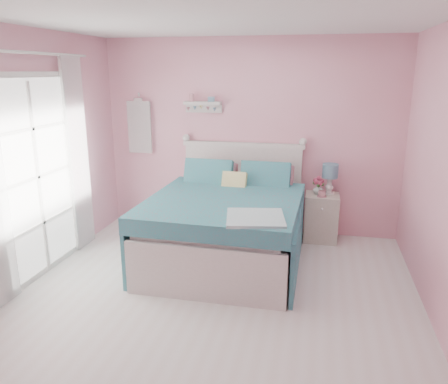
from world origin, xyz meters
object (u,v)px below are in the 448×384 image
at_px(bed, 227,225).
at_px(teacup, 322,194).
at_px(nightstand, 321,217).
at_px(table_lamp, 330,173).
at_px(vase, 318,189).

xyz_separation_m(bed, teacup, (1.07, 0.73, 0.24)).
bearing_deg(nightstand, bed, -142.42).
xyz_separation_m(nightstand, table_lamp, (0.08, 0.05, 0.59)).
relative_size(bed, table_lamp, 5.35).
height_order(nightstand, table_lamp, table_lamp).
bearing_deg(bed, table_lamp, 38.69).
bearing_deg(bed, nightstand, 38.90).
relative_size(nightstand, teacup, 6.26).
relative_size(nightstand, vase, 4.56).
distance_m(nightstand, teacup, 0.36).
bearing_deg(table_lamp, bed, -142.63).
bearing_deg(bed, teacup, 35.68).
distance_m(bed, vase, 1.36).
height_order(table_lamp, teacup, table_lamp).
height_order(nightstand, vase, vase).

